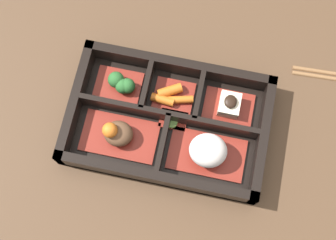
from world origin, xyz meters
The scene contains 9 objects.
ground_plane centered at (0.00, 0.00, 0.00)m, with size 3.00×3.00×0.00m, color #4C3523.
bento_base centered at (0.00, 0.00, 0.01)m, with size 0.31×0.20×0.01m.
bento_rim centered at (0.00, 0.00, 0.02)m, with size 0.31×0.20×0.04m.
bowl_rice centered at (-0.07, 0.04, 0.03)m, with size 0.12×0.07×0.05m.
bowl_stew centered at (0.07, 0.04, 0.03)m, with size 0.12×0.07×0.05m.
bowl_tofu centered at (-0.09, -0.04, 0.02)m, with size 0.08×0.06×0.04m.
bowl_carrots centered at (0.00, -0.04, 0.02)m, with size 0.07×0.06×0.02m.
bowl_greens centered at (0.09, -0.04, 0.02)m, with size 0.07×0.06×0.03m.
bowl_pickles centered at (-0.01, 0.00, 0.01)m, with size 0.04×0.03×0.01m.
Camera 1 is at (-0.04, 0.20, 0.72)m, focal length 50.00 mm.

